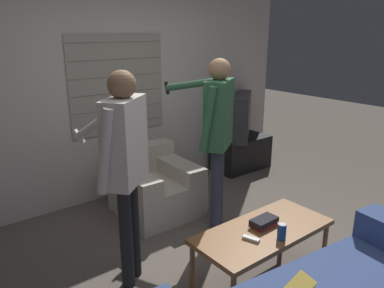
# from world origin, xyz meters

# --- Properties ---
(ground_plane) EXTENTS (16.00, 16.00, 0.00)m
(ground_plane) POSITION_xyz_m (0.00, 0.00, 0.00)
(ground_plane) COLOR #665B51
(wall_back) EXTENTS (5.20, 0.08, 2.55)m
(wall_back) POSITION_xyz_m (0.00, 2.03, 1.28)
(wall_back) COLOR silver
(wall_back) RESTS_ON ground_plane
(armchair_beige) EXTENTS (0.81, 0.85, 0.71)m
(armchair_beige) POSITION_xyz_m (0.04, 1.31, 0.29)
(armchair_beige) COLOR beige
(armchair_beige) RESTS_ON ground_plane
(coffee_table) EXTENTS (1.16, 0.53, 0.45)m
(coffee_table) POSITION_xyz_m (0.07, -0.24, 0.41)
(coffee_table) COLOR brown
(coffee_table) RESTS_ON ground_plane
(tv_stand) EXTENTS (0.82, 0.47, 0.47)m
(tv_stand) POSITION_xyz_m (1.78, 1.69, 0.24)
(tv_stand) COLOR black
(tv_stand) RESTS_ON ground_plane
(tv) EXTENTS (0.79, 0.72, 0.62)m
(tv) POSITION_xyz_m (1.78, 1.69, 0.78)
(tv) COLOR #2D2D33
(tv) RESTS_ON tv_stand
(person_left_standing) EXTENTS (0.52, 0.80, 1.70)m
(person_left_standing) POSITION_xyz_m (-0.77, 0.41, 1.08)
(person_left_standing) COLOR black
(person_left_standing) RESTS_ON ground_plane
(person_right_standing) EXTENTS (0.52, 0.86, 1.72)m
(person_right_standing) POSITION_xyz_m (0.35, 0.64, 1.09)
(person_right_standing) COLOR #33384C
(person_right_standing) RESTS_ON ground_plane
(book_stack) EXTENTS (0.23, 0.16, 0.07)m
(book_stack) POSITION_xyz_m (0.11, -0.20, 0.49)
(book_stack) COLOR maroon
(book_stack) RESTS_ON coffee_table
(soda_can) EXTENTS (0.07, 0.07, 0.13)m
(soda_can) POSITION_xyz_m (0.07, -0.42, 0.52)
(soda_can) COLOR #194C9E
(soda_can) RESTS_ON coffee_table
(spare_remote) EXTENTS (0.08, 0.14, 0.02)m
(spare_remote) POSITION_xyz_m (-0.12, -0.29, 0.47)
(spare_remote) COLOR white
(spare_remote) RESTS_ON coffee_table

